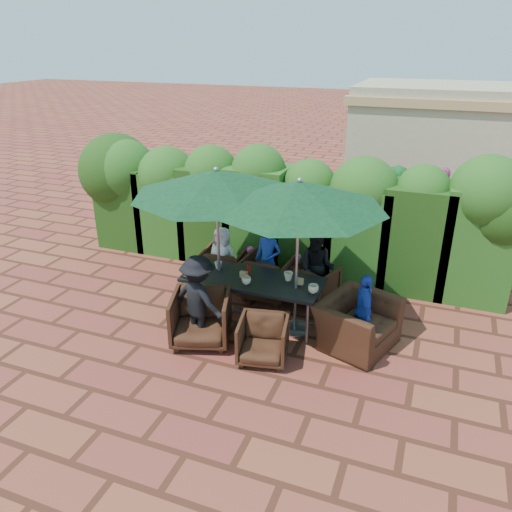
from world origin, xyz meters
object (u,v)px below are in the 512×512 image
(dining_table, at_px, (253,283))
(chair_near_right, at_px, (263,338))
(chair_far_mid, at_px, (268,275))
(chair_far_right, at_px, (314,282))
(chair_end_right, at_px, (358,316))
(umbrella_right, at_px, (299,195))
(chair_near_left, at_px, (201,316))
(umbrella_left, at_px, (216,183))
(chair_far_left, at_px, (224,265))

(dining_table, height_order, chair_near_right, dining_table)
(chair_far_mid, bearing_deg, chair_far_right, -167.87)
(chair_end_right, bearing_deg, chair_near_right, 145.22)
(dining_table, height_order, chair_end_right, chair_end_right)
(umbrella_right, distance_m, chair_near_left, 2.30)
(dining_table, bearing_deg, chair_end_right, -3.74)
(umbrella_right, distance_m, chair_near_right, 2.07)
(chair_near_left, bearing_deg, umbrella_left, 79.05)
(umbrella_left, bearing_deg, umbrella_right, -6.45)
(chair_far_right, bearing_deg, chair_end_right, 148.67)
(umbrella_left, height_order, umbrella_right, same)
(dining_table, relative_size, chair_near_left, 2.54)
(chair_far_mid, bearing_deg, umbrella_right, 132.84)
(umbrella_right, relative_size, chair_near_right, 3.61)
(dining_table, xyz_separation_m, chair_near_left, (-0.50, -0.85, -0.24))
(chair_end_right, bearing_deg, umbrella_left, 104.44)
(dining_table, bearing_deg, chair_far_mid, 93.08)
(umbrella_right, bearing_deg, chair_end_right, -2.14)
(chair_far_mid, xyz_separation_m, chair_near_right, (0.57, -1.81, -0.07))
(umbrella_right, bearing_deg, chair_far_left, 147.17)
(umbrella_left, bearing_deg, chair_near_right, -42.19)
(chair_far_left, distance_m, chair_end_right, 2.89)
(umbrella_left, relative_size, umbrella_right, 1.04)
(umbrella_left, bearing_deg, chair_far_right, 33.22)
(chair_near_left, relative_size, chair_end_right, 0.78)
(chair_far_right, xyz_separation_m, chair_end_right, (0.94, -1.09, 0.13))
(umbrella_left, distance_m, chair_near_left, 2.01)
(dining_table, relative_size, chair_far_mid, 2.61)
(umbrella_right, xyz_separation_m, chair_far_left, (-1.69, 1.09, -1.83))
(umbrella_right, height_order, chair_far_mid, umbrella_right)
(dining_table, relative_size, chair_far_left, 2.85)
(umbrella_right, xyz_separation_m, chair_near_left, (-1.23, -0.78, -1.78))
(chair_near_left, height_order, chair_end_right, chair_end_right)
(chair_near_right, bearing_deg, chair_far_mid, 96.10)
(chair_far_right, relative_size, chair_near_left, 0.83)
(chair_far_left, distance_m, chair_far_mid, 0.94)
(chair_end_right, bearing_deg, dining_table, 105.36)
(dining_table, distance_m, chair_far_mid, 0.88)
(chair_far_left, bearing_deg, chair_far_right, 172.96)
(chair_far_left, xyz_separation_m, chair_end_right, (2.66, -1.13, 0.10))
(umbrella_left, height_order, chair_far_mid, umbrella_left)
(chair_near_left, distance_m, chair_end_right, 2.32)
(chair_near_left, bearing_deg, chair_near_right, -24.38)
(umbrella_left, height_order, chair_near_right, umbrella_left)
(umbrella_left, distance_m, chair_far_mid, 2.03)
(dining_table, bearing_deg, chair_far_right, 52.39)
(umbrella_left, relative_size, chair_far_mid, 3.11)
(chair_near_right, relative_size, chair_end_right, 0.63)
(umbrella_right, distance_m, chair_far_left, 2.72)
(dining_table, distance_m, chair_near_left, 1.02)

